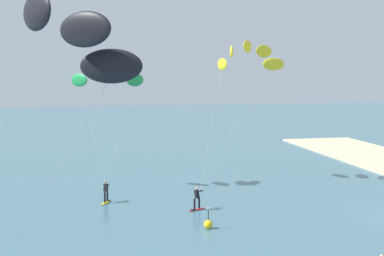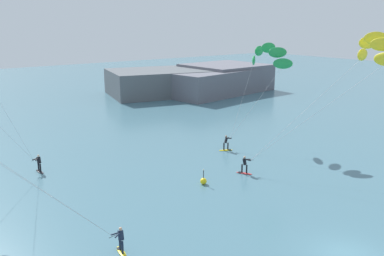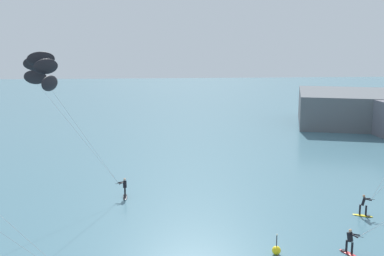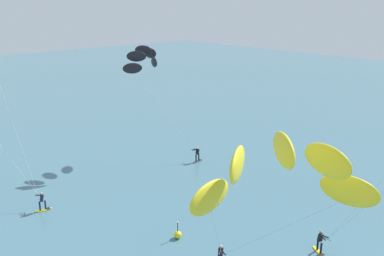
{
  "view_description": "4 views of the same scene",
  "coord_description": "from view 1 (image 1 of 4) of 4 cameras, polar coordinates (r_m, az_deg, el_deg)",
  "views": [
    {
      "loc": [
        -31.5,
        21.63,
        10.0
      ],
      "look_at": [
        -0.9,
        15.42,
        6.61
      ],
      "focal_mm": 49.45,
      "sensor_mm": 36.0,
      "label": 1
    },
    {
      "loc": [
        -20.69,
        -12.08,
        13.51
      ],
      "look_at": [
        0.26,
        15.62,
        4.67
      ],
      "focal_mm": 39.32,
      "sensor_mm": 36.0,
      "label": 2
    },
    {
      "loc": [
        -6.82,
        -15.67,
        14.29
      ],
      "look_at": [
        -4.64,
        19.2,
        7.15
      ],
      "focal_mm": 48.29,
      "sensor_mm": 36.0,
      "label": 3
    },
    {
      "loc": [
        21.0,
        -3.21,
        16.74
      ],
      "look_at": [
        -3.35,
        18.89,
        6.67
      ],
      "focal_mm": 38.95,
      "sensor_mm": 36.0,
      "label": 4
    }
  ],
  "objects": [
    {
      "name": "kitesurfer_far_out",
      "position": [
        16.26,
        -16.56,
        7.82
      ],
      "size": [
        7.92,
        6.56,
        12.23
      ],
      "color": "#333338",
      "rests_on": "ground"
    },
    {
      "name": "kitesurfer_nearshore",
      "position": [
        46.94,
        5.84,
        7.33
      ],
      "size": [
        11.68,
        10.12,
        12.67
      ],
      "color": "red",
      "rests_on": "ground"
    },
    {
      "name": "kitesurfer_downwind",
      "position": [
        45.1,
        -9.14,
        5.66
      ],
      "size": [
        7.32,
        6.3,
        11.29
      ],
      "color": "yellow",
      "rests_on": "ground"
    },
    {
      "name": "marker_buoy",
      "position": [
        34.13,
        1.76,
        -10.31
      ],
      "size": [
        0.56,
        0.56,
        1.38
      ],
      "color": "yellow",
      "rests_on": "ground"
    }
  ]
}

